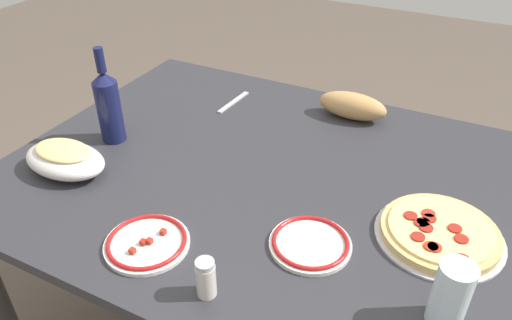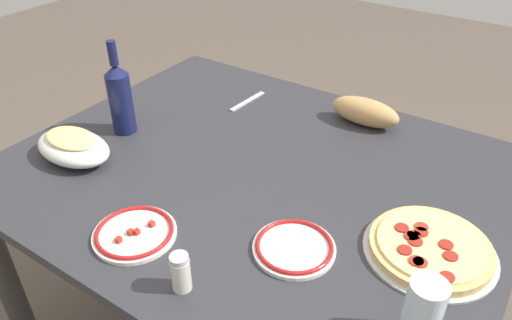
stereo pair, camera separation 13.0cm
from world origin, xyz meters
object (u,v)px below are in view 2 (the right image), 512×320
object	(u,v)px
dining_table	(256,199)
water_glass	(423,312)
side_plate_near	(135,233)
spice_shaker	(181,272)
baked_pasta_dish	(73,146)
bread_loaf	(365,112)
wine_bottle	(120,97)
side_plate_far	(294,247)
pepperoni_pizza	(430,248)

from	to	relation	value
dining_table	water_glass	distance (m)	0.63
side_plate_near	spice_shaker	bearing A→B (deg)	163.75
baked_pasta_dish	side_plate_near	bearing A→B (deg)	159.91
baked_pasta_dish	bread_loaf	xyz separation A→B (m)	(-0.59, -0.63, 0.00)
wine_bottle	bread_loaf	bearing A→B (deg)	-142.83
side_plate_near	bread_loaf	xyz separation A→B (m)	(-0.22, -0.77, 0.03)
baked_pasta_dish	wine_bottle	bearing A→B (deg)	-91.33
water_glass	side_plate_far	bearing A→B (deg)	-13.40
pepperoni_pizza	water_glass	size ratio (longest dim) A/B	2.07
water_glass	dining_table	bearing A→B (deg)	-27.62
wine_bottle	pepperoni_pizza	bearing A→B (deg)	179.83
side_plate_far	spice_shaker	xyz separation A→B (m)	(0.13, 0.22, 0.03)
side_plate_near	bread_loaf	bearing A→B (deg)	-106.26
dining_table	water_glass	size ratio (longest dim) A/B	9.52
pepperoni_pizza	wine_bottle	xyz separation A→B (m)	(0.93, -0.00, 0.10)
water_glass	spice_shaker	size ratio (longest dim) A/B	1.59
wine_bottle	bread_loaf	size ratio (longest dim) A/B	1.31
bread_loaf	spice_shaker	world-z (taller)	spice_shaker
baked_pasta_dish	spice_shaker	xyz separation A→B (m)	(-0.56, 0.19, 0.00)
dining_table	wine_bottle	size ratio (longest dim) A/B	4.63
baked_pasta_dish	side_plate_near	xyz separation A→B (m)	(-0.37, 0.13, -0.03)
spice_shaker	side_plate_near	bearing A→B (deg)	-16.25
wine_bottle	side_plate_near	bearing A→B (deg)	138.68
dining_table	pepperoni_pizza	world-z (taller)	pepperoni_pizza
side_plate_far	spice_shaker	distance (m)	0.26
side_plate_near	spice_shaker	xyz separation A→B (m)	(-0.19, 0.05, 0.03)
baked_pasta_dish	side_plate_far	world-z (taller)	baked_pasta_dish
wine_bottle	side_plate_far	xyz separation A→B (m)	(-0.69, 0.16, -0.10)
bread_loaf	spice_shaker	xyz separation A→B (m)	(0.03, 0.82, 0.00)
pepperoni_pizza	wine_bottle	world-z (taller)	wine_bottle
pepperoni_pizza	spice_shaker	size ratio (longest dim) A/B	3.29
side_plate_near	side_plate_far	xyz separation A→B (m)	(-0.32, -0.16, -0.00)
dining_table	side_plate_near	size ratio (longest dim) A/B	6.95
baked_pasta_dish	water_glass	distance (m)	0.99
pepperoni_pizza	water_glass	xyz separation A→B (m)	(-0.05, 0.23, 0.05)
pepperoni_pizza	side_plate_far	size ratio (longest dim) A/B	1.56
dining_table	side_plate_near	bearing A→B (deg)	77.52
side_plate_far	spice_shaker	size ratio (longest dim) A/B	2.10
side_plate_near	dining_table	bearing A→B (deg)	-102.48
dining_table	pepperoni_pizza	xyz separation A→B (m)	(-0.49, 0.05, 0.12)
pepperoni_pizza	side_plate_near	bearing A→B (deg)	29.09
water_glass	side_plate_far	xyz separation A→B (m)	(0.29, -0.07, -0.06)
pepperoni_pizza	baked_pasta_dish	size ratio (longest dim) A/B	1.19
pepperoni_pizza	side_plate_near	distance (m)	0.65
pepperoni_pizza	side_plate_far	distance (m)	0.29
wine_bottle	bread_loaf	xyz separation A→B (m)	(-0.59, -0.45, -0.07)
water_glass	spice_shaker	xyz separation A→B (m)	(0.43, 0.15, -0.03)
baked_pasta_dish	side_plate_far	xyz separation A→B (m)	(-0.69, -0.03, -0.03)
baked_pasta_dish	water_glass	xyz separation A→B (m)	(-0.99, 0.04, 0.03)
water_glass	spice_shaker	bearing A→B (deg)	18.81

